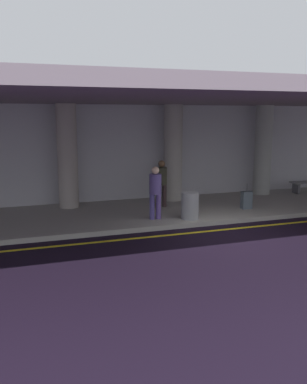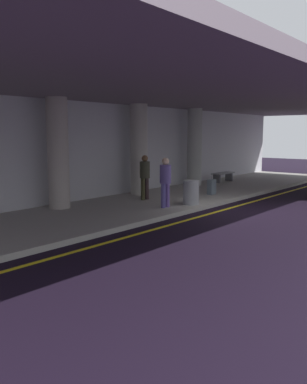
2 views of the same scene
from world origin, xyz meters
TOP-DOWN VIEW (x-y plane):
  - ground_plane at (0.00, 0.00)m, footprint 60.00×60.00m
  - sidewalk at (0.00, 3.10)m, footprint 26.00×4.20m
  - lane_stripe_yellow at (0.00, 0.48)m, footprint 26.00×0.14m
  - support_column_left_mid at (-4.00, 4.50)m, footprint 0.70×0.70m
  - support_column_center at (0.00, 4.50)m, footprint 0.70×0.70m
  - support_column_right_mid at (4.00, 4.50)m, footprint 0.70×0.70m
  - ceiling_overhang at (0.00, 2.60)m, footprint 28.00×13.20m
  - terminal_back_wall at (0.00, 5.35)m, footprint 26.00×0.30m
  - traveler_with_luggage at (-0.86, 3.44)m, footprint 0.38×0.38m
  - person_waiting_for_ride at (-1.65, 1.84)m, footprint 0.38×0.38m
  - suitcase_upright_primary at (1.87, 2.20)m, footprint 0.36×0.22m
  - trash_bin_steel at (-0.60, 1.51)m, footprint 0.56×0.56m

SIDE VIEW (x-z plane):
  - ground_plane at x=0.00m, z-range 0.00..0.00m
  - lane_stripe_yellow at x=0.00m, z-range 0.00..0.01m
  - sidewalk at x=0.00m, z-range 0.00..0.15m
  - suitcase_upright_primary at x=1.87m, z-range 0.01..0.91m
  - trash_bin_steel at x=-0.60m, z-range 0.15..1.00m
  - traveler_with_luggage at x=-0.86m, z-range 0.27..1.95m
  - person_waiting_for_ride at x=-1.65m, z-range 0.27..1.95m
  - terminal_back_wall at x=0.00m, z-range 0.00..3.80m
  - support_column_left_mid at x=-4.00m, z-range 0.15..3.80m
  - support_column_center at x=0.00m, z-range 0.15..3.80m
  - support_column_right_mid at x=4.00m, z-range 0.15..3.80m
  - ceiling_overhang at x=0.00m, z-range 3.80..4.10m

